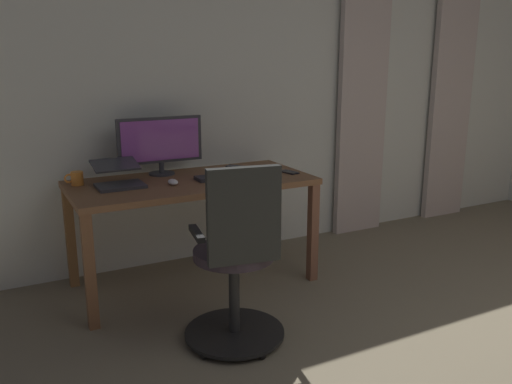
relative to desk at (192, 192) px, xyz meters
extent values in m
cube|color=silver|center=(-1.25, -0.53, 0.76)|extent=(5.36, 0.10, 2.84)
cube|color=#C1B1A9|center=(-2.80, -0.42, 0.59)|extent=(0.48, 0.06, 2.50)
cube|color=#C1B1A9|center=(-1.74, -0.42, 0.59)|extent=(0.48, 0.06, 2.50)
cube|color=brown|center=(0.00, 0.00, 0.06)|extent=(1.60, 0.75, 0.04)
cube|color=brown|center=(-0.76, 0.34, -0.31)|extent=(0.06, 0.06, 0.70)
cube|color=brown|center=(0.76, 0.34, -0.31)|extent=(0.06, 0.06, 0.70)
cube|color=brown|center=(-0.76, -0.34, -0.31)|extent=(0.06, 0.06, 0.70)
cube|color=brown|center=(0.76, -0.34, -0.31)|extent=(0.06, 0.06, 0.70)
cylinder|color=black|center=(0.08, 0.83, -0.62)|extent=(0.56, 0.56, 0.02)
sphere|color=black|center=(-0.17, 0.87, -0.63)|extent=(0.05, 0.05, 0.05)
sphere|color=black|center=(-0.04, 0.60, -0.63)|extent=(0.05, 0.05, 0.05)
sphere|color=black|center=(0.26, 0.65, -0.63)|extent=(0.05, 0.05, 0.05)
sphere|color=black|center=(0.31, 0.95, -0.63)|extent=(0.05, 0.05, 0.05)
sphere|color=black|center=(0.04, 1.09, -0.63)|extent=(0.05, 0.05, 0.05)
cylinder|color=black|center=(0.08, 0.83, -0.39)|extent=(0.06, 0.06, 0.45)
cylinder|color=#282027|center=(0.08, 0.83, -0.15)|extent=(0.51, 0.51, 0.05)
cube|color=black|center=(0.12, 1.03, 0.12)|extent=(0.38, 0.11, 0.49)
cube|color=black|center=(0.28, 0.80, -0.01)|extent=(0.08, 0.24, 0.03)
cube|color=black|center=(-0.11, 0.86, -0.01)|extent=(0.08, 0.24, 0.03)
cylinder|color=#333338|center=(0.12, -0.26, 0.09)|extent=(0.18, 0.18, 0.01)
cylinder|color=#333338|center=(0.12, -0.26, 0.13)|extent=(0.04, 0.04, 0.07)
cube|color=#333338|center=(0.12, -0.26, 0.33)|extent=(0.60, 0.03, 0.32)
cube|color=purple|center=(0.12, -0.24, 0.33)|extent=(0.55, 0.01, 0.28)
cube|color=#232328|center=(-0.22, 0.06, 0.10)|extent=(0.40, 0.13, 0.02)
cube|color=#333338|center=(0.47, -0.01, 0.09)|extent=(0.29, 0.22, 0.02)
cube|color=#333338|center=(0.48, -0.12, 0.21)|extent=(0.29, 0.22, 0.05)
ellipsoid|color=white|center=(0.16, 0.08, 0.10)|extent=(0.06, 0.10, 0.04)
cube|color=#333338|center=(-0.44, -0.24, 0.09)|extent=(0.14, 0.16, 0.01)
cube|color=black|center=(-0.69, 0.11, 0.09)|extent=(0.10, 0.16, 0.01)
cylinder|color=orange|center=(0.70, -0.20, 0.13)|extent=(0.08, 0.08, 0.09)
torus|color=orange|center=(0.75, -0.20, 0.13)|extent=(0.06, 0.01, 0.06)
camera|label=1|loc=(1.23, 3.29, 0.89)|focal=37.50mm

